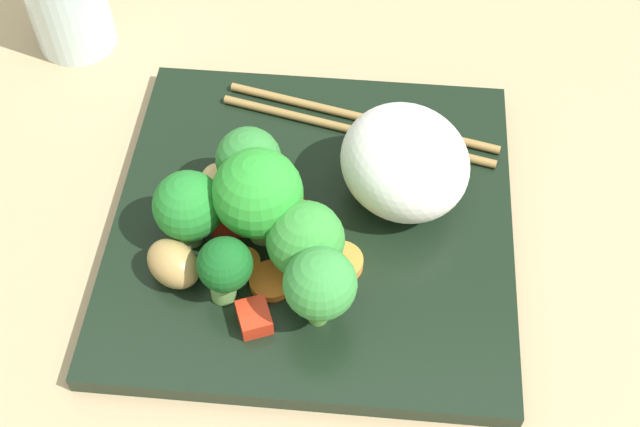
# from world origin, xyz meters

# --- Properties ---
(ground_plane) EXTENTS (1.10, 1.10, 0.02)m
(ground_plane) POSITION_xyz_m (0.00, 0.00, -0.01)
(ground_plane) COLOR tan
(square_plate) EXTENTS (0.27, 0.27, 0.01)m
(square_plate) POSITION_xyz_m (0.00, 0.00, 0.01)
(square_plate) COLOR black
(square_plate) RESTS_ON ground_plane
(rice_mound) EXTENTS (0.12, 0.12, 0.07)m
(rice_mound) POSITION_xyz_m (0.06, 0.02, 0.05)
(rice_mound) COLOR white
(rice_mound) RESTS_ON square_plate
(broccoli_floret_0) EXTENTS (0.06, 0.06, 0.07)m
(broccoli_floret_0) POSITION_xyz_m (-0.03, -0.02, 0.06)
(broccoli_floret_0) COLOR #7EB355
(broccoli_floret_0) RESTS_ON square_plate
(broccoli_floret_1) EXTENTS (0.03, 0.03, 0.05)m
(broccoli_floret_1) POSITION_xyz_m (-0.05, -0.06, 0.04)
(broccoli_floret_1) COLOR #6EA451
(broccoli_floret_1) RESTS_ON square_plate
(broccoli_floret_2) EXTENTS (0.04, 0.04, 0.06)m
(broccoli_floret_2) POSITION_xyz_m (0.01, -0.08, 0.05)
(broccoli_floret_2) COLOR #62A642
(broccoli_floret_2) RESTS_ON square_plate
(broccoli_floret_3) EXTENTS (0.04, 0.04, 0.06)m
(broccoli_floret_3) POSITION_xyz_m (-0.08, -0.03, 0.05)
(broccoli_floret_3) COLOR #689E4C
(broccoli_floret_3) RESTS_ON square_plate
(broccoli_floret_4) EXTENTS (0.05, 0.05, 0.06)m
(broccoli_floret_4) POSITION_xyz_m (-0.00, -0.04, 0.05)
(broccoli_floret_4) COLOR #6DAD4E
(broccoli_floret_4) RESTS_ON square_plate
(broccoli_floret_5) EXTENTS (0.04, 0.04, 0.06)m
(broccoli_floret_5) POSITION_xyz_m (-0.04, 0.01, 0.05)
(broccoli_floret_5) COLOR #629F39
(broccoli_floret_5) RESTS_ON square_plate
(carrot_slice_0) EXTENTS (0.03, 0.03, 0.01)m
(carrot_slice_0) POSITION_xyz_m (-0.02, -0.06, 0.02)
(carrot_slice_0) COLOR orange
(carrot_slice_0) RESTS_ON square_plate
(carrot_slice_1) EXTENTS (0.02, 0.02, 0.00)m
(carrot_slice_1) POSITION_xyz_m (-0.04, -0.04, 0.02)
(carrot_slice_1) COLOR orange
(carrot_slice_1) RESTS_ON square_plate
(carrot_slice_2) EXTENTS (0.04, 0.04, 0.01)m
(carrot_slice_2) POSITION_xyz_m (0.02, -0.04, 0.02)
(carrot_slice_2) COLOR orange
(carrot_slice_2) RESTS_ON square_plate
(pepper_chunk_0) EXTENTS (0.03, 0.03, 0.01)m
(pepper_chunk_0) POSITION_xyz_m (-0.03, -0.08, 0.02)
(pepper_chunk_0) COLOR red
(pepper_chunk_0) RESTS_ON square_plate
(pepper_chunk_1) EXTENTS (0.02, 0.03, 0.02)m
(pepper_chunk_1) POSITION_xyz_m (-0.05, -0.01, 0.02)
(pepper_chunk_1) COLOR red
(pepper_chunk_1) RESTS_ON square_plate
(pepper_chunk_2) EXTENTS (0.03, 0.03, 0.02)m
(pepper_chunk_2) POSITION_xyz_m (-0.01, -0.01, 0.02)
(pepper_chunk_2) COLOR red
(pepper_chunk_2) RESTS_ON square_plate
(chicken_piece_0) EXTENTS (0.05, 0.05, 0.03)m
(chicken_piece_0) POSITION_xyz_m (-0.08, -0.06, 0.03)
(chicken_piece_0) COLOR tan
(chicken_piece_0) RESTS_ON square_plate
(chicken_piece_1) EXTENTS (0.04, 0.05, 0.02)m
(chicken_piece_1) POSITION_xyz_m (-0.06, 0.01, 0.02)
(chicken_piece_1) COLOR tan
(chicken_piece_1) RESTS_ON square_plate
(chicken_piece_2) EXTENTS (0.02, 0.02, 0.02)m
(chicken_piece_2) POSITION_xyz_m (0.00, -0.02, 0.02)
(chicken_piece_2) COLOR #AF8444
(chicken_piece_2) RESTS_ON square_plate
(chopstick_pair) EXTENTS (0.20, 0.06, 0.01)m
(chopstick_pair) POSITION_xyz_m (0.02, 0.08, 0.02)
(chopstick_pair) COLOR olive
(chopstick_pair) RESTS_ON square_plate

